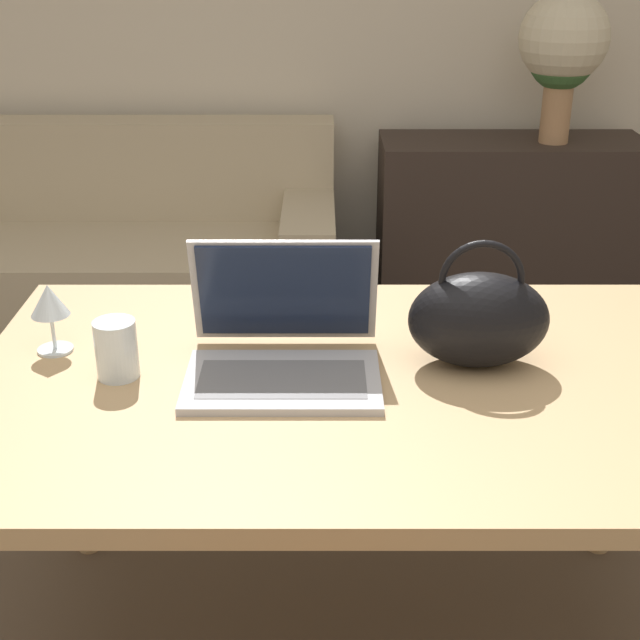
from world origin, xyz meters
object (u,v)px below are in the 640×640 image
at_px(couch, 97,264).
at_px(handbag, 481,318).
at_px(flower_vase, 566,47).
at_px(drinking_glass, 118,349).
at_px(laptop, 286,338).
at_px(wine_glass, 52,304).

height_order(couch, handbag, handbag).
bearing_deg(handbag, flower_vase, 72.19).
distance_m(couch, drinking_glass, 1.98).
bearing_deg(laptop, handbag, 2.60).
xyz_separation_m(couch, wine_glass, (0.36, -1.73, 0.56)).
distance_m(wine_glass, flower_vase, 2.34).
bearing_deg(drinking_glass, couch, 105.74).
bearing_deg(wine_glass, couch, 101.91).
xyz_separation_m(couch, drinking_glass, (0.52, -1.84, 0.52)).
height_order(laptop, flower_vase, flower_vase).
relative_size(laptop, drinking_glass, 3.21).
relative_size(couch, drinking_glass, 16.59).
bearing_deg(drinking_glass, wine_glass, 144.00).
bearing_deg(couch, drinking_glass, -74.26).
height_order(drinking_glass, flower_vase, flower_vase).
bearing_deg(handbag, couch, 124.35).
distance_m(handbag, flower_vase, 1.99).
bearing_deg(wine_glass, handbag, -3.93).
distance_m(laptop, wine_glass, 0.48).
height_order(drinking_glass, handbag, handbag).
bearing_deg(wine_glass, drinking_glass, -36.00).
height_order(wine_glass, flower_vase, flower_vase).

